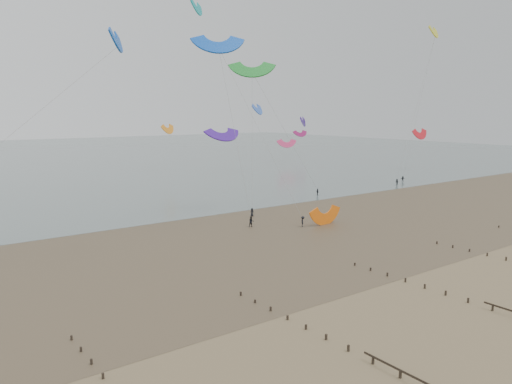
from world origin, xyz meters
TOP-DOWN VIEW (x-y plane):
  - ground at (0.00, 0.00)m, footprint 500.00×500.00m
  - sea_and_shore at (-4.08, 34.40)m, footprint 500.00×665.00m
  - kitesurfers at (24.40, 45.91)m, footprint 144.53×26.39m
  - grounded_kite at (17.71, 31.53)m, footprint 6.64×5.32m
  - kites_airborne at (-20.69, 88.64)m, footprint 232.28×118.97m

SIDE VIEW (x-z plane):
  - ground at x=0.00m, z-range 0.00..0.00m
  - grounded_kite at x=17.71m, z-range -1.75..1.75m
  - sea_and_shore at x=-4.08m, z-range -0.01..0.02m
  - kitesurfers at x=24.40m, z-range -0.07..1.81m
  - kites_airborne at x=-20.69m, z-range 1.64..44.01m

